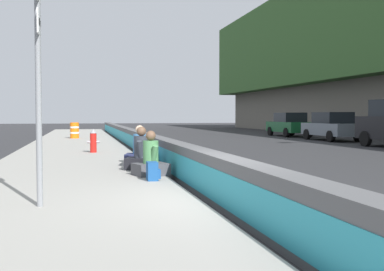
% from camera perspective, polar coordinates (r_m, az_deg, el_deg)
% --- Properties ---
extents(ground_plane, '(160.00, 160.00, 0.00)m').
position_cam_1_polar(ground_plane, '(7.84, 4.51, -8.85)').
color(ground_plane, '#2B2B2D').
rests_on(ground_plane, ground).
extents(sidewalk_strip, '(80.00, 4.40, 0.14)m').
position_cam_1_polar(sidewalk_strip, '(7.47, -15.48, -8.95)').
color(sidewalk_strip, gray).
rests_on(sidewalk_strip, ground_plane).
extents(jersey_barrier, '(76.00, 0.45, 0.85)m').
position_cam_1_polar(jersey_barrier, '(7.77, 4.49, -5.78)').
color(jersey_barrier, '#545456').
rests_on(jersey_barrier, ground_plane).
extents(route_sign_post, '(0.44, 0.09, 3.60)m').
position_cam_1_polar(route_sign_post, '(7.55, -18.14, 7.45)').
color(route_sign_post, gray).
rests_on(route_sign_post, sidewalk_strip).
extents(fire_hydrant, '(0.26, 0.46, 0.88)m').
position_cam_1_polar(fire_hydrant, '(17.93, -11.89, -0.60)').
color(fire_hydrant, red).
rests_on(fire_hydrant, sidewalk_strip).
extents(seated_person_foreground, '(0.81, 0.89, 1.04)m').
position_cam_1_polar(seated_person_foreground, '(10.97, -5.02, -3.14)').
color(seated_person_foreground, '#424247').
rests_on(seated_person_foreground, sidewalk_strip).
extents(seated_person_middle, '(0.87, 0.95, 1.11)m').
position_cam_1_polar(seated_person_middle, '(12.24, -6.16, -2.46)').
color(seated_person_middle, black).
rests_on(seated_person_middle, sidewalk_strip).
extents(seated_person_rear, '(0.85, 0.94, 1.11)m').
position_cam_1_polar(seated_person_rear, '(13.47, -6.36, -2.00)').
color(seated_person_rear, '#23284C').
rests_on(seated_person_rear, sidewalk_strip).
extents(backpack, '(0.32, 0.28, 0.40)m').
position_cam_1_polar(backpack, '(10.12, -4.79, -4.36)').
color(backpack, navy).
rests_on(backpack, sidewalk_strip).
extents(construction_barrel, '(0.54, 0.54, 0.95)m').
position_cam_1_polar(construction_barrel, '(29.06, -14.07, 0.61)').
color(construction_barrel, orange).
rests_on(construction_barrel, sidewalk_strip).
extents(parked_car_fourth, '(4.52, 1.98, 1.71)m').
position_cam_1_polar(parked_car_fourth, '(29.31, 16.60, 1.08)').
color(parked_car_fourth, slate).
rests_on(parked_car_fourth, ground_plane).
extents(parked_car_midline, '(4.51, 1.98, 1.71)m').
position_cam_1_polar(parked_car_midline, '(34.51, 11.75, 1.33)').
color(parked_car_midline, '#145128').
rests_on(parked_car_midline, ground_plane).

